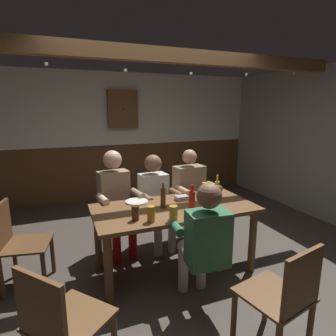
{
  "coord_description": "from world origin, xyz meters",
  "views": [
    {
      "loc": [
        -1.11,
        -2.58,
        1.77
      ],
      "look_at": [
        0.0,
        0.22,
        1.12
      ],
      "focal_mm": 29.89,
      "sensor_mm": 36.0,
      "label": 1
    }
  ],
  "objects_px": {
    "bottle_1": "(217,187)",
    "bottle_0": "(192,201)",
    "person_1": "(156,196)",
    "condiment_caddy": "(182,198)",
    "chair_empty_far_end": "(17,242)",
    "pint_glass_1": "(151,214)",
    "person_2": "(192,191)",
    "pint_glass_3": "(205,188)",
    "chair_empty_near_left": "(284,298)",
    "plate_0": "(137,202)",
    "person_3": "(204,240)",
    "chair_empty_near_right": "(60,325)",
    "table_candle": "(214,189)",
    "pint_glass_4": "(135,213)",
    "dining_table": "(175,216)",
    "person_0": "(116,198)",
    "pint_glass_2": "(219,192)",
    "bottle_2": "(163,198)",
    "pint_glass_0": "(173,213)",
    "wall_dart_cabinet": "(123,109)"
  },
  "relations": [
    {
      "from": "bottle_0",
      "to": "pint_glass_4",
      "type": "relative_size",
      "value": 1.99
    },
    {
      "from": "person_2",
      "to": "chair_empty_far_end",
      "type": "bearing_deg",
      "value": 4.67
    },
    {
      "from": "pint_glass_3",
      "to": "pint_glass_4",
      "type": "relative_size",
      "value": 0.92
    },
    {
      "from": "person_3",
      "to": "chair_empty_near_right",
      "type": "xyz_separation_m",
      "value": [
        -1.19,
        -0.36,
        -0.18
      ]
    },
    {
      "from": "person_3",
      "to": "bottle_2",
      "type": "relative_size",
      "value": 4.44
    },
    {
      "from": "pint_glass_0",
      "to": "pint_glass_3",
      "type": "distance_m",
      "value": 0.98
    },
    {
      "from": "table_candle",
      "to": "pint_glass_2",
      "type": "height_order",
      "value": "pint_glass_2"
    },
    {
      "from": "person_2",
      "to": "pint_glass_3",
      "type": "bearing_deg",
      "value": 88.48
    },
    {
      "from": "pint_glass_3",
      "to": "person_3",
      "type": "bearing_deg",
      "value": -119.02
    },
    {
      "from": "table_candle",
      "to": "pint_glass_3",
      "type": "height_order",
      "value": "pint_glass_3"
    },
    {
      "from": "person_1",
      "to": "condiment_caddy",
      "type": "relative_size",
      "value": 8.52
    },
    {
      "from": "bottle_2",
      "to": "table_candle",
      "type": "bearing_deg",
      "value": 21.09
    },
    {
      "from": "person_1",
      "to": "chair_empty_far_end",
      "type": "distance_m",
      "value": 1.62
    },
    {
      "from": "dining_table",
      "to": "pint_glass_1",
      "type": "distance_m",
      "value": 0.5
    },
    {
      "from": "person_2",
      "to": "plate_0",
      "type": "height_order",
      "value": "person_2"
    },
    {
      "from": "pint_glass_1",
      "to": "pint_glass_3",
      "type": "bearing_deg",
      "value": 34.23
    },
    {
      "from": "bottle_1",
      "to": "pint_glass_0",
      "type": "relative_size",
      "value": 1.67
    },
    {
      "from": "chair_empty_near_left",
      "to": "person_3",
      "type": "bearing_deg",
      "value": 100.04
    },
    {
      "from": "person_2",
      "to": "table_candle",
      "type": "bearing_deg",
      "value": 108.75
    },
    {
      "from": "bottle_2",
      "to": "plate_0",
      "type": "bearing_deg",
      "value": 127.58
    },
    {
      "from": "person_2",
      "to": "pint_glass_4",
      "type": "relative_size",
      "value": 8.71
    },
    {
      "from": "dining_table",
      "to": "person_0",
      "type": "bearing_deg",
      "value": 127.98
    },
    {
      "from": "pint_glass_1",
      "to": "chair_empty_near_right",
      "type": "bearing_deg",
      "value": -139.23
    },
    {
      "from": "chair_empty_near_right",
      "to": "bottle_0",
      "type": "height_order",
      "value": "bottle_0"
    },
    {
      "from": "person_0",
      "to": "person_2",
      "type": "xyz_separation_m",
      "value": [
        1.03,
        0.0,
        -0.03
      ]
    },
    {
      "from": "person_2",
      "to": "plate_0",
      "type": "xyz_separation_m",
      "value": [
        -0.86,
        -0.36,
        0.07
      ]
    },
    {
      "from": "dining_table",
      "to": "person_1",
      "type": "xyz_separation_m",
      "value": [
        0.01,
        0.64,
        0.03
      ]
    },
    {
      "from": "person_0",
      "to": "chair_empty_far_end",
      "type": "xyz_separation_m",
      "value": [
        -1.06,
        -0.35,
        -0.23
      ]
    },
    {
      "from": "condiment_caddy",
      "to": "pint_glass_4",
      "type": "distance_m",
      "value": 0.75
    },
    {
      "from": "pint_glass_2",
      "to": "bottle_2",
      "type": "bearing_deg",
      "value": -173.07
    },
    {
      "from": "bottle_2",
      "to": "pint_glass_4",
      "type": "relative_size",
      "value": 1.88
    },
    {
      "from": "table_candle",
      "to": "person_0",
      "type": "bearing_deg",
      "value": 164.19
    },
    {
      "from": "pint_glass_2",
      "to": "wall_dart_cabinet",
      "type": "height_order",
      "value": "wall_dart_cabinet"
    },
    {
      "from": "bottle_0",
      "to": "pint_glass_1",
      "type": "height_order",
      "value": "bottle_0"
    },
    {
      "from": "bottle_1",
      "to": "bottle_0",
      "type": "bearing_deg",
      "value": -143.39
    },
    {
      "from": "bottle_1",
      "to": "plate_0",
      "type": "bearing_deg",
      "value": 175.06
    },
    {
      "from": "table_candle",
      "to": "condiment_caddy",
      "type": "relative_size",
      "value": 0.57
    },
    {
      "from": "dining_table",
      "to": "table_candle",
      "type": "bearing_deg",
      "value": 25.32
    },
    {
      "from": "chair_empty_near_left",
      "to": "bottle_0",
      "type": "height_order",
      "value": "bottle_0"
    },
    {
      "from": "person_3",
      "to": "bottle_1",
      "type": "height_order",
      "value": "person_3"
    },
    {
      "from": "pint_glass_0",
      "to": "pint_glass_2",
      "type": "xyz_separation_m",
      "value": [
        0.76,
        0.45,
        -0.01
      ]
    },
    {
      "from": "person_3",
      "to": "pint_glass_0",
      "type": "xyz_separation_m",
      "value": [
        -0.17,
        0.29,
        0.16
      ]
    },
    {
      "from": "person_3",
      "to": "chair_empty_near_right",
      "type": "height_order",
      "value": "person_3"
    },
    {
      "from": "bottle_0",
      "to": "bottle_2",
      "type": "relative_size",
      "value": 1.06
    },
    {
      "from": "chair_empty_far_end",
      "to": "pint_glass_2",
      "type": "distance_m",
      "value": 2.2
    },
    {
      "from": "table_candle",
      "to": "bottle_0",
      "type": "xyz_separation_m",
      "value": [
        -0.56,
        -0.51,
        0.08
      ]
    },
    {
      "from": "person_2",
      "to": "bottle_1",
      "type": "relative_size",
      "value": 5.0
    },
    {
      "from": "chair_empty_near_left",
      "to": "bottle_1",
      "type": "relative_size",
      "value": 3.57
    },
    {
      "from": "bottle_0",
      "to": "person_3",
      "type": "bearing_deg",
      "value": -102.53
    },
    {
      "from": "person_3",
      "to": "chair_empty_near_left",
      "type": "xyz_separation_m",
      "value": [
        0.27,
        -0.67,
        -0.18
      ]
    }
  ]
}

